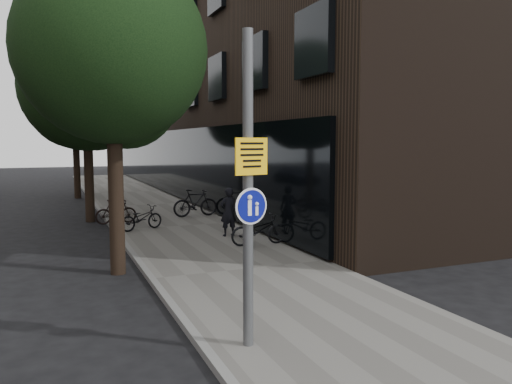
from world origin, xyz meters
TOP-DOWN VIEW (x-y plane):
  - ground at (0.00, 0.00)m, footprint 120.00×120.00m
  - sidewalk at (0.25, 10.00)m, footprint 4.50×60.00m
  - curb_edge at (-2.00, 10.00)m, footprint 0.15×60.00m
  - building_right_dark_brick at (8.50, 22.00)m, footprint 12.00×40.00m
  - street_tree_near at (-2.53, 4.64)m, footprint 4.40×4.40m
  - street_tree_mid at (-2.53, 13.14)m, footprint 5.00×5.00m
  - street_tree_far at (-2.53, 22.14)m, footprint 5.00×5.00m
  - signpost at (-1.38, -0.89)m, footprint 0.53×0.15m
  - pedestrian at (1.26, 7.47)m, footprint 0.62×0.45m
  - parked_bike_facade_near at (1.62, 5.79)m, footprint 1.74×0.65m
  - parked_bike_facade_far at (1.43, 11.98)m, footprint 1.89×0.62m
  - parked_bike_curb_near at (-1.15, 9.65)m, footprint 1.69×1.12m
  - parked_bike_curb_far at (-1.80, 11.35)m, footprint 1.57×0.63m

SIDE VIEW (x-z plane):
  - ground at x=0.00m, z-range 0.00..0.00m
  - sidewalk at x=0.25m, z-range 0.00..0.12m
  - curb_edge at x=-2.00m, z-range 0.00..0.13m
  - parked_bike_curb_near at x=-1.15m, z-range 0.12..0.96m
  - parked_bike_facade_near at x=1.62m, z-range 0.12..1.03m
  - parked_bike_curb_far at x=-1.80m, z-range 0.12..1.04m
  - parked_bike_facade_far at x=1.43m, z-range 0.12..1.24m
  - pedestrian at x=1.26m, z-range 0.12..1.70m
  - signpost at x=-1.38m, z-range 0.14..4.78m
  - street_tree_near at x=-2.53m, z-range 1.36..8.86m
  - street_tree_mid at x=-2.53m, z-range 1.21..9.01m
  - street_tree_far at x=-2.53m, z-range 1.21..9.01m
  - building_right_dark_brick at x=8.50m, z-range 0.00..18.00m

